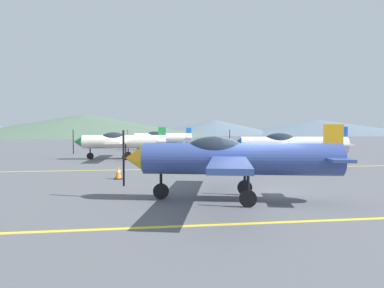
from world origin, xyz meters
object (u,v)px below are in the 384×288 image
at_px(car_sedan, 177,140).
at_px(airplane_mid, 289,144).
at_px(airplane_far, 121,141).
at_px(airplane_near, 232,158).
at_px(airplane_back, 160,138).
at_px(traffic_cone_front, 118,173).

bearing_deg(car_sedan, airplane_mid, -81.77).
height_order(airplane_far, car_sedan, airplane_far).
xyz_separation_m(airplane_near, airplane_back, (-0.44, 28.32, 0.00)).
relative_size(airplane_near, car_sedan, 1.71).
relative_size(airplane_far, car_sedan, 1.72).
relative_size(airplane_near, traffic_cone_front, 13.49).
distance_m(airplane_mid, airplane_far, 12.45).
height_order(airplane_far, traffic_cone_front, airplane_far).
height_order(airplane_far, airplane_back, same).
xyz_separation_m(airplane_mid, airplane_far, (-10.07, 7.33, 0.00)).
height_order(airplane_back, traffic_cone_front, airplane_back).
distance_m(airplane_back, car_sedan, 7.77).
relative_size(airplane_mid, traffic_cone_front, 13.53).
xyz_separation_m(airplane_far, airplane_back, (3.70, 11.63, 0.00)).
bearing_deg(airplane_back, airplane_near, -89.10).
distance_m(airplane_mid, car_sedan, 26.54).
relative_size(airplane_back, car_sedan, 1.71).
height_order(airplane_back, car_sedan, airplane_back).
xyz_separation_m(airplane_mid, traffic_cone_front, (-9.72, -3.79, -1.06)).
bearing_deg(airplane_far, airplane_back, 72.35).
bearing_deg(traffic_cone_front, airplane_mid, 21.29).
distance_m(car_sedan, traffic_cone_front, 30.63).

